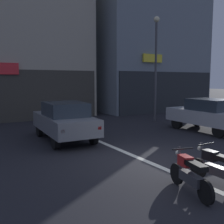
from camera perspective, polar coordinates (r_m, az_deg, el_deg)
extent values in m
plane|color=#232328|center=(8.55, 8.04, -10.69)|extent=(120.00, 120.00, 0.00)
cube|color=silver|center=(13.60, -8.00, -4.05)|extent=(0.20, 18.00, 0.01)
cube|color=#B2A893|center=(21.31, -21.83, 19.72)|extent=(10.56, 7.09, 14.94)
cube|color=#3E3A33|center=(17.24, -19.08, 3.29)|extent=(10.14, 0.10, 3.20)
cube|color=red|center=(17.02, -21.69, 8.66)|extent=(1.36, 0.16, 0.68)
cube|color=gray|center=(25.38, 5.11, 13.98)|extent=(9.74, 9.08, 11.42)
cube|color=#292C30|center=(21.64, 12.13, 4.18)|extent=(9.35, 0.10, 3.20)
cube|color=yellow|center=(20.46, 8.69, 11.35)|extent=(1.74, 0.16, 0.61)
cylinder|color=black|center=(12.62, -15.34, -3.63)|extent=(0.21, 0.65, 0.64)
cylinder|color=black|center=(13.03, -8.68, -3.13)|extent=(0.21, 0.65, 0.64)
cylinder|color=black|center=(10.15, -12.09, -6.09)|extent=(0.21, 0.65, 0.64)
cylinder|color=black|center=(10.66, -4.02, -5.32)|extent=(0.21, 0.65, 0.64)
cube|color=slate|center=(11.51, -10.21, -2.33)|extent=(1.95, 4.18, 0.66)
cube|color=#2D3842|center=(11.28, -10.05, 0.62)|extent=(1.64, 2.04, 0.56)
cube|color=red|center=(9.39, -10.54, -4.10)|extent=(0.14, 0.07, 0.12)
cube|color=red|center=(9.89, -2.72, -3.43)|extent=(0.14, 0.07, 0.12)
cylinder|color=black|center=(14.46, 13.74, -2.26)|extent=(0.18, 0.64, 0.64)
cylinder|color=black|center=(15.58, 17.81, -1.74)|extent=(0.18, 0.64, 0.64)
cylinder|color=black|center=(12.77, 21.97, -3.77)|extent=(0.18, 0.64, 0.64)
cube|color=#B7BABF|center=(14.10, 19.75, -0.93)|extent=(1.78, 4.11, 0.66)
cube|color=#2D3842|center=(13.94, 20.33, 1.48)|extent=(1.56, 1.97, 0.56)
cylinder|color=#47474C|center=(16.71, 9.34, 8.30)|extent=(0.14, 0.14, 6.01)
sphere|color=beige|center=(17.09, 9.56, 19.04)|extent=(0.36, 0.36, 0.36)
cylinder|color=black|center=(6.95, 13.71, -12.76)|extent=(0.19, 0.52, 0.52)
cylinder|color=black|center=(6.06, 19.48, -15.97)|extent=(0.19, 0.52, 0.52)
cube|color=#38383D|center=(6.42, 16.66, -13.50)|extent=(0.37, 0.76, 0.22)
cube|color=black|center=(6.18, 17.59, -10.89)|extent=(0.36, 0.64, 0.12)
cube|color=red|center=(6.51, 15.50, -10.08)|extent=(0.30, 0.40, 0.24)
cylinder|color=#4C4C51|center=(6.71, 14.46, -10.15)|extent=(0.12, 0.25, 0.70)
cylinder|color=black|center=(6.56, 14.92, -7.64)|extent=(0.54, 0.17, 0.04)
sphere|color=silver|center=(6.77, 13.94, -8.51)|extent=(0.12, 0.12, 0.12)
cylinder|color=black|center=(7.53, 18.02, -11.36)|extent=(0.08, 0.52, 0.52)
cube|color=#38383D|center=(7.11, 21.82, -11.68)|extent=(0.22, 0.74, 0.22)
cube|color=black|center=(6.91, 22.97, -9.22)|extent=(0.24, 0.61, 0.12)
cube|color=black|center=(7.17, 20.33, -8.70)|extent=(0.23, 0.37, 0.24)
cylinder|color=#4C4C51|center=(7.32, 18.99, -8.86)|extent=(0.08, 0.24, 0.70)
cylinder|color=black|center=(7.19, 19.57, -6.52)|extent=(0.55, 0.05, 0.04)
sphere|color=silver|center=(7.36, 18.31, -7.40)|extent=(0.12, 0.12, 0.12)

